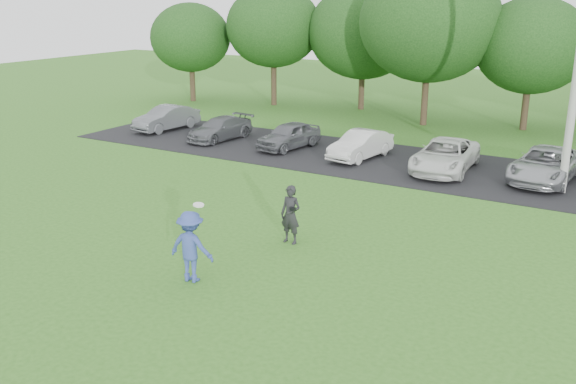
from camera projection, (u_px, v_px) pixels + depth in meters
The scene contains 6 objects.
ground at pixel (219, 275), 16.50m from camera, with size 100.00×100.00×0.00m, color #31671D.
parking_lot at pixel (401, 163), 27.20m from camera, with size 32.00×6.50×0.03m, color black.
frisbee_player at pixel (191, 246), 15.92m from camera, with size 1.26×0.82×2.07m.
camera_bystander at pixel (291, 215), 18.38m from camera, with size 0.65×0.45×1.72m.
parked_cars at pixel (431, 153), 26.42m from camera, with size 28.00×5.20×1.26m.
tree_row at pixel (502, 34), 33.04m from camera, with size 42.39×9.85×8.64m.
Camera 1 is at (9.18, -12.14, 6.95)m, focal length 40.00 mm.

